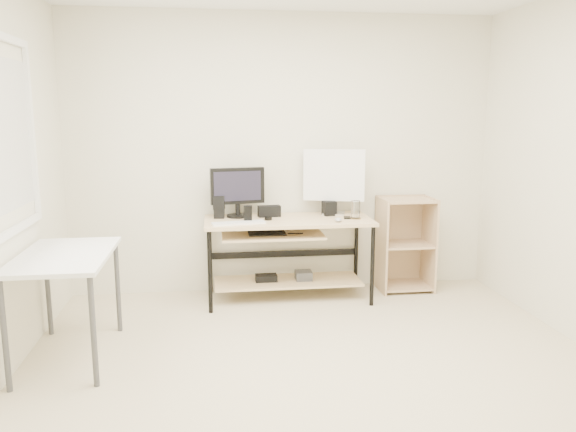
# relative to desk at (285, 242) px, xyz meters

# --- Properties ---
(room) EXTENTS (4.01, 4.01, 2.62)m
(room) POSITION_rel_desk_xyz_m (-0.11, -1.62, 0.78)
(room) COLOR beige
(room) RESTS_ON ground
(desk) EXTENTS (1.50, 0.65, 0.75)m
(desk) POSITION_rel_desk_xyz_m (0.00, 0.00, 0.00)
(desk) COLOR beige
(desk) RESTS_ON ground
(side_table) EXTENTS (0.60, 1.00, 0.75)m
(side_table) POSITION_rel_desk_xyz_m (-1.65, -1.06, 0.13)
(side_table) COLOR white
(side_table) RESTS_ON ground
(shelf_unit) EXTENTS (0.50, 0.40, 0.90)m
(shelf_unit) POSITION_rel_desk_xyz_m (1.18, 0.16, -0.09)
(shelf_unit) COLOR tan
(shelf_unit) RESTS_ON ground
(black_monitor) EXTENTS (0.50, 0.21, 0.45)m
(black_monitor) POSITION_rel_desk_xyz_m (-0.42, 0.15, 0.47)
(black_monitor) COLOR black
(black_monitor) RESTS_ON desk
(white_imac) EXTENTS (0.56, 0.22, 0.61)m
(white_imac) POSITION_rel_desk_xyz_m (0.48, 0.17, 0.56)
(white_imac) COLOR silver
(white_imac) RESTS_ON desk
(keyboard) EXTENTS (0.47, 0.20, 0.02)m
(keyboard) POSITION_rel_desk_xyz_m (-0.43, -0.18, 0.22)
(keyboard) COLOR white
(keyboard) RESTS_ON desk
(mouse) EXTENTS (0.08, 0.11, 0.04)m
(mouse) POSITION_rel_desk_xyz_m (0.45, -0.19, 0.23)
(mouse) COLOR #BABABF
(mouse) RESTS_ON desk
(center_speaker) EXTENTS (0.21, 0.12, 0.10)m
(center_speaker) POSITION_rel_desk_xyz_m (-0.13, 0.13, 0.26)
(center_speaker) COLOR black
(center_speaker) RESTS_ON desk
(speaker_left) EXTENTS (0.11, 0.11, 0.21)m
(speaker_left) POSITION_rel_desk_xyz_m (-0.59, 0.12, 0.32)
(speaker_left) COLOR black
(speaker_left) RESTS_ON desk
(speaker_right) EXTENTS (0.13, 0.13, 0.13)m
(speaker_right) POSITION_rel_desk_xyz_m (0.43, 0.12, 0.28)
(speaker_right) COLOR black
(speaker_right) RESTS_ON desk
(audio_controller) EXTENTS (0.08, 0.05, 0.14)m
(audio_controller) POSITION_rel_desk_xyz_m (-0.34, -0.10, 0.28)
(audio_controller) COLOR black
(audio_controller) RESTS_ON desk
(volume_puck) EXTENTS (0.09, 0.09, 0.03)m
(volume_puck) POSITION_rel_desk_xyz_m (-0.16, -0.03, 0.23)
(volume_puck) COLOR black
(volume_puck) RESTS_ON desk
(smartphone) EXTENTS (0.08, 0.12, 0.01)m
(smartphone) POSITION_rel_desk_xyz_m (0.56, -0.04, 0.22)
(smartphone) COLOR black
(smartphone) RESTS_ON desk
(coaster) EXTENTS (0.10, 0.10, 0.01)m
(coaster) POSITION_rel_desk_xyz_m (0.63, -0.08, 0.21)
(coaster) COLOR olive
(coaster) RESTS_ON desk
(drinking_glass) EXTENTS (0.08, 0.08, 0.16)m
(drinking_glass) POSITION_rel_desk_xyz_m (0.63, -0.08, 0.30)
(drinking_glass) COLOR white
(drinking_glass) RESTS_ON coaster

